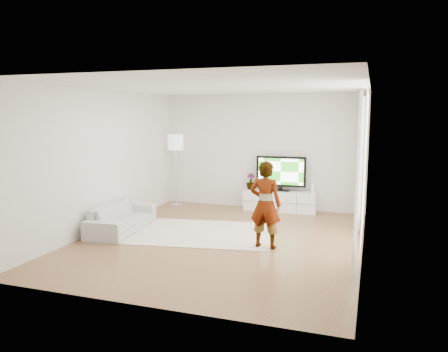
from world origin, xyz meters
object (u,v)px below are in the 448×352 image
(sofa, at_px, (122,217))
(floor_lamp, at_px, (175,145))
(television, at_px, (281,172))
(player, at_px, (265,205))
(media_console, at_px, (280,201))
(rug, at_px, (202,233))

(sofa, height_order, floor_lamp, floor_lamp)
(television, distance_m, sofa, 3.93)
(television, bearing_deg, player, -83.50)
(television, height_order, sofa, television)
(media_console, relative_size, player, 1.14)
(sofa, bearing_deg, media_console, -49.51)
(rug, xyz_separation_m, player, (1.40, -0.53, 0.76))
(media_console, height_order, rug, media_console)
(television, distance_m, player, 3.06)
(television, height_order, player, player)
(media_console, height_order, television, television)
(sofa, bearing_deg, player, -100.05)
(television, relative_size, floor_lamp, 0.66)
(rug, bearing_deg, media_console, 66.81)
(rug, distance_m, player, 1.68)
(media_console, distance_m, floor_lamp, 2.98)
(player, relative_size, floor_lamp, 0.84)
(player, bearing_deg, media_console, -79.95)
(media_console, xyz_separation_m, player, (0.35, -3.00, 0.53))
(television, bearing_deg, sofa, -132.81)
(sofa, xyz_separation_m, floor_lamp, (-0.05, 2.67, 1.26))
(television, distance_m, floor_lamp, 2.75)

